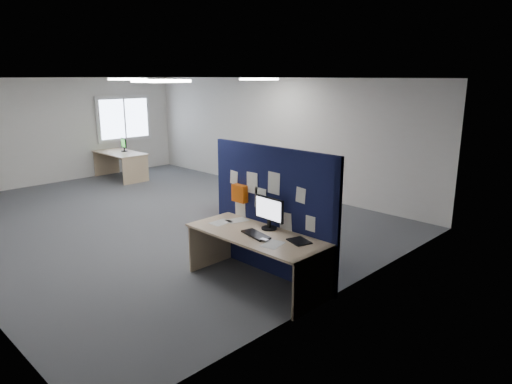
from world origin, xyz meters
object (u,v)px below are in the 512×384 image
Objects in this scene: navy_divider at (272,212)px; office_chair at (247,185)px; second_desk at (121,158)px; monitor_second at (124,144)px; red_divider at (239,187)px; main_desk at (260,244)px; monitor_main at (269,212)px.

navy_divider is 2.79m from office_chair.
monitor_second is at bearing 108.36° from second_desk.
second_desk is at bearing -160.89° from red_divider.
main_desk is 7.62m from monitor_second.
navy_divider is 7.41m from monitor_second.
office_chair is at bearing 12.09° from monitor_second.
navy_divider is at bearing -13.25° from second_desk.
monitor_second is at bearing -162.42° from red_divider.
monitor_second is (-7.30, 2.16, 0.36)m from main_desk.
office_chair is (4.97, -0.14, -0.28)m from monitor_second.
navy_divider is at bearing -15.26° from red_divider.
monitor_second is at bearing 163.52° from main_desk.
monitor_second is 0.34× the size of office_chair.
red_divider is (-2.57, 1.85, -0.42)m from monitor_main.
second_desk is (-7.25, 1.85, -0.42)m from monitor_main.
main_desk is at bearing -15.65° from second_desk.
navy_divider is at bearing -52.21° from office_chair.
navy_divider reaches higher than monitor_main.
monitor_main is at bearing -53.55° from office_chair.
office_chair reaches higher than red_divider.
monitor_main is at bearing -57.55° from navy_divider.
monitor_main is 3.19m from red_divider.
second_desk is at bearing 168.23° from monitor_main.
main_desk is at bearing -2.83° from monitor_second.
monitor_main is 0.45× the size of office_chair.
office_chair reaches higher than monitor_second.
red_divider is at bearing 145.63° from navy_divider.
second_desk is at bearing 164.76° from office_chair.
navy_divider reaches higher than office_chair.
second_desk is 1.43× the size of office_chair.
monitor_main is at bearing 92.91° from main_desk.
main_desk is 7.54m from second_desk.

